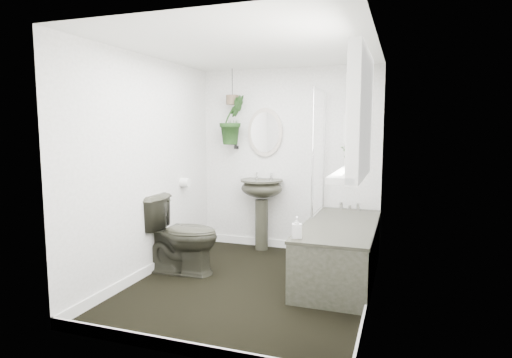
% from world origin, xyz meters
% --- Properties ---
extents(floor, '(2.30, 2.80, 0.02)m').
position_xyz_m(floor, '(0.00, 0.00, -0.01)').
color(floor, black).
rests_on(floor, ground).
extents(ceiling, '(2.30, 2.80, 0.02)m').
position_xyz_m(ceiling, '(0.00, 0.00, 2.31)').
color(ceiling, white).
rests_on(ceiling, ground).
extents(wall_back, '(2.30, 0.02, 2.30)m').
position_xyz_m(wall_back, '(0.00, 1.41, 1.15)').
color(wall_back, white).
rests_on(wall_back, ground).
extents(wall_front, '(2.30, 0.02, 2.30)m').
position_xyz_m(wall_front, '(0.00, -1.41, 1.15)').
color(wall_front, white).
rests_on(wall_front, ground).
extents(wall_left, '(0.02, 2.80, 2.30)m').
position_xyz_m(wall_left, '(-1.16, 0.00, 1.15)').
color(wall_left, white).
rests_on(wall_left, ground).
extents(wall_right, '(0.02, 2.80, 2.30)m').
position_xyz_m(wall_right, '(1.16, 0.00, 1.15)').
color(wall_right, white).
rests_on(wall_right, ground).
extents(skirting, '(2.30, 2.80, 0.10)m').
position_xyz_m(skirting, '(0.00, 0.00, 0.05)').
color(skirting, white).
rests_on(skirting, floor).
extents(bathtub, '(0.72, 1.72, 0.58)m').
position_xyz_m(bathtub, '(0.80, 0.50, 0.29)').
color(bathtub, '#2C2C22').
rests_on(bathtub, floor).
extents(bath_screen, '(0.04, 0.72, 1.40)m').
position_xyz_m(bath_screen, '(0.47, 0.99, 1.28)').
color(bath_screen, silver).
rests_on(bath_screen, bathtub).
extents(shower_box, '(0.20, 0.10, 0.35)m').
position_xyz_m(shower_box, '(0.80, 1.34, 1.55)').
color(shower_box, white).
rests_on(shower_box, wall_back).
extents(oval_mirror, '(0.46, 0.03, 0.62)m').
position_xyz_m(oval_mirror, '(-0.30, 1.37, 1.50)').
color(oval_mirror, '#B8AC9E').
rests_on(oval_mirror, wall_back).
extents(wall_sconce, '(0.04, 0.04, 0.22)m').
position_xyz_m(wall_sconce, '(-0.70, 1.36, 1.40)').
color(wall_sconce, black).
rests_on(wall_sconce, wall_back).
extents(toilet_roll_holder, '(0.11, 0.11, 0.11)m').
position_xyz_m(toilet_roll_holder, '(-1.10, 0.70, 0.90)').
color(toilet_roll_holder, white).
rests_on(toilet_roll_holder, wall_left).
extents(window_recess, '(0.08, 1.00, 0.90)m').
position_xyz_m(window_recess, '(1.09, -0.70, 1.65)').
color(window_recess, white).
rests_on(window_recess, wall_right).
extents(window_sill, '(0.18, 1.00, 0.04)m').
position_xyz_m(window_sill, '(1.02, -0.70, 1.23)').
color(window_sill, white).
rests_on(window_sill, wall_right).
extents(window_blinds, '(0.01, 0.86, 0.76)m').
position_xyz_m(window_blinds, '(1.04, -0.70, 1.65)').
color(window_blinds, white).
rests_on(window_blinds, wall_right).
extents(toilet, '(0.84, 0.50, 0.84)m').
position_xyz_m(toilet, '(-0.85, 0.13, 0.42)').
color(toilet, '#2C2C22').
rests_on(toilet, floor).
extents(pedestal_sink, '(0.59, 0.52, 0.91)m').
position_xyz_m(pedestal_sink, '(-0.30, 1.24, 0.46)').
color(pedestal_sink, '#2C2C22').
rests_on(pedestal_sink, floor).
extents(sill_plant, '(0.22, 0.20, 0.21)m').
position_xyz_m(sill_plant, '(1.01, -0.40, 1.36)').
color(sill_plant, black).
rests_on(sill_plant, window_sill).
extents(hanging_plant, '(0.43, 0.44, 0.63)m').
position_xyz_m(hanging_plant, '(-0.70, 1.25, 1.66)').
color(hanging_plant, black).
rests_on(hanging_plant, ceiling).
extents(soap_bottle, '(0.11, 0.11, 0.19)m').
position_xyz_m(soap_bottle, '(0.51, -0.21, 0.68)').
color(soap_bottle, black).
rests_on(soap_bottle, bathtub).
extents(hanging_pot, '(0.16, 0.16, 0.12)m').
position_xyz_m(hanging_pot, '(-0.70, 1.25, 1.91)').
color(hanging_pot, brown).
rests_on(hanging_pot, ceiling).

